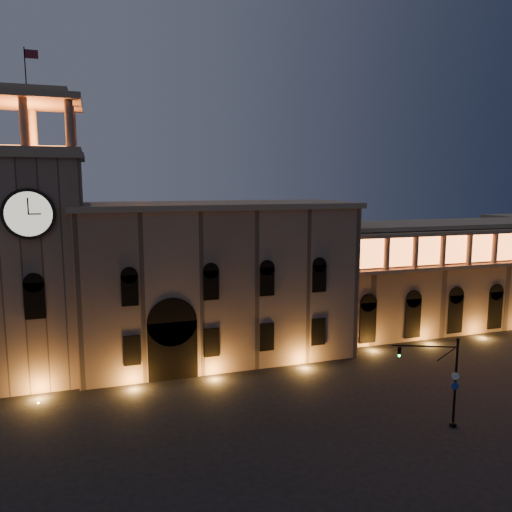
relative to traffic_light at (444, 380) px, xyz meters
name	(u,v)px	position (x,y,z in m)	size (l,w,h in m)	color
ground	(311,444)	(-11.40, 0.59, -3.94)	(160.00, 160.00, 0.00)	black
government_building	(216,280)	(-13.47, 22.53, 4.83)	(30.80, 12.80, 17.60)	#7A6150
clock_tower	(37,256)	(-31.90, 21.57, 8.56)	(9.80, 9.80, 32.40)	#7A6150
colonnade_wing	(451,273)	(20.60, 24.51, 3.40)	(40.60, 11.50, 14.50)	#765C4B
traffic_light	(444,380)	(0.00, 0.00, 0.00)	(5.06, 2.42, 7.49)	black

